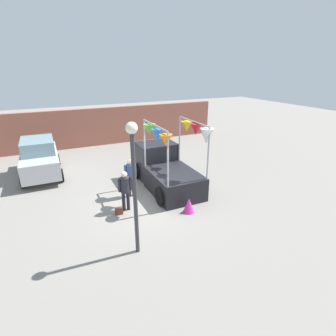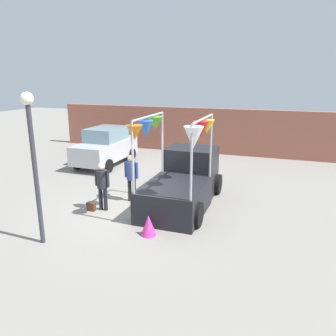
{
  "view_description": "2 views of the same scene",
  "coord_description": "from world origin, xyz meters",
  "px_view_note": "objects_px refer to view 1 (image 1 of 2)",
  "views": [
    {
      "loc": [
        -3.21,
        -9.23,
        5.3
      ],
      "look_at": [
        1.24,
        0.28,
        1.19
      ],
      "focal_mm": 28.0,
      "sensor_mm": 36.0,
      "label": 1
    },
    {
      "loc": [
        4.59,
        -9.33,
        4.32
      ],
      "look_at": [
        1.2,
        0.24,
        1.49
      ],
      "focal_mm": 35.0,
      "sensor_mm": 36.0,
      "label": 2
    }
  ],
  "objects_px": {
    "person_vendor": "(131,174)",
    "folded_kite_bundle_magenta": "(189,205)",
    "handbag": "(119,211)",
    "street_lamp": "(134,173)",
    "person_customer": "(125,187)",
    "parked_car": "(40,158)",
    "vendor_truck": "(165,167)"
  },
  "relations": [
    {
      "from": "person_vendor",
      "to": "folded_kite_bundle_magenta",
      "type": "distance_m",
      "value": 2.84
    },
    {
      "from": "handbag",
      "to": "street_lamp",
      "type": "height_order",
      "value": "street_lamp"
    },
    {
      "from": "street_lamp",
      "to": "handbag",
      "type": "bearing_deg",
      "value": 88.89
    },
    {
      "from": "person_customer",
      "to": "handbag",
      "type": "bearing_deg",
      "value": -150.26
    },
    {
      "from": "person_customer",
      "to": "street_lamp",
      "type": "distance_m",
      "value": 3.03
    },
    {
      "from": "person_vendor",
      "to": "handbag",
      "type": "distance_m",
      "value": 1.79
    },
    {
      "from": "person_customer",
      "to": "parked_car",
      "type": "bearing_deg",
      "value": 118.8
    },
    {
      "from": "street_lamp",
      "to": "person_vendor",
      "type": "bearing_deg",
      "value": 75.17
    },
    {
      "from": "person_customer",
      "to": "person_vendor",
      "type": "relative_size",
      "value": 0.95
    },
    {
      "from": "parked_car",
      "to": "folded_kite_bundle_magenta",
      "type": "height_order",
      "value": "parked_car"
    },
    {
      "from": "vendor_truck",
      "to": "folded_kite_bundle_magenta",
      "type": "bearing_deg",
      "value": -94.5
    },
    {
      "from": "vendor_truck",
      "to": "handbag",
      "type": "distance_m",
      "value": 3.29
    },
    {
      "from": "vendor_truck",
      "to": "person_customer",
      "type": "distance_m",
      "value": 2.8
    },
    {
      "from": "vendor_truck",
      "to": "street_lamp",
      "type": "distance_m",
      "value": 5.18
    },
    {
      "from": "parked_car",
      "to": "handbag",
      "type": "bearing_deg",
      "value": -65.01
    },
    {
      "from": "parked_car",
      "to": "folded_kite_bundle_magenta",
      "type": "xyz_separation_m",
      "value": [
        5.05,
        -6.48,
        -0.64
      ]
    },
    {
      "from": "person_customer",
      "to": "vendor_truck",
      "type": "bearing_deg",
      "value": 32.8
    },
    {
      "from": "parked_car",
      "to": "handbag",
      "type": "relative_size",
      "value": 14.29
    },
    {
      "from": "vendor_truck",
      "to": "folded_kite_bundle_magenta",
      "type": "height_order",
      "value": "vendor_truck"
    },
    {
      "from": "handbag",
      "to": "folded_kite_bundle_magenta",
      "type": "distance_m",
      "value": 2.68
    },
    {
      "from": "handbag",
      "to": "street_lamp",
      "type": "distance_m",
      "value": 3.38
    },
    {
      "from": "person_customer",
      "to": "person_vendor",
      "type": "xyz_separation_m",
      "value": [
        0.55,
        1.06,
        0.05
      ]
    },
    {
      "from": "vendor_truck",
      "to": "handbag",
      "type": "bearing_deg",
      "value": -147.59
    },
    {
      "from": "parked_car",
      "to": "person_customer",
      "type": "relative_size",
      "value": 2.46
    },
    {
      "from": "street_lamp",
      "to": "folded_kite_bundle_magenta",
      "type": "height_order",
      "value": "street_lamp"
    },
    {
      "from": "handbag",
      "to": "vendor_truck",
      "type": "bearing_deg",
      "value": 32.41
    },
    {
      "from": "person_customer",
      "to": "handbag",
      "type": "relative_size",
      "value": 5.8
    },
    {
      "from": "person_vendor",
      "to": "street_lamp",
      "type": "bearing_deg",
      "value": -104.83
    },
    {
      "from": "parked_car",
      "to": "vendor_truck",
      "type": "bearing_deg",
      "value": -35.69
    },
    {
      "from": "handbag",
      "to": "folded_kite_bundle_magenta",
      "type": "xyz_separation_m",
      "value": [
        2.49,
        -0.98,
        0.16
      ]
    },
    {
      "from": "parked_car",
      "to": "handbag",
      "type": "distance_m",
      "value": 6.12
    },
    {
      "from": "parked_car",
      "to": "folded_kite_bundle_magenta",
      "type": "bearing_deg",
      "value": -52.06
    }
  ]
}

